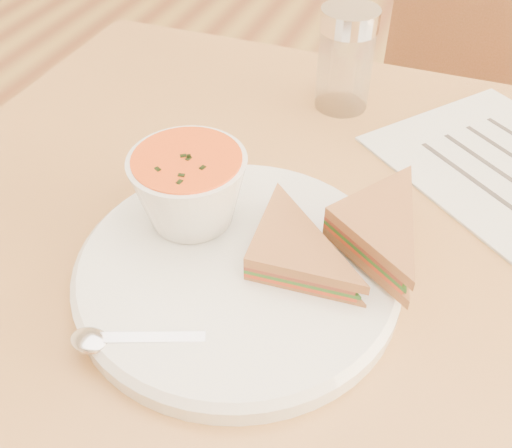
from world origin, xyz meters
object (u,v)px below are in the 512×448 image
at_px(plate, 237,270).
at_px(condiment_shaker, 345,60).
at_px(dining_table, 344,429).
at_px(chair_far, 424,150).
at_px(soup_bowl, 190,192).

xyz_separation_m(plate, condiment_shaker, (0.01, 0.32, 0.05)).
relative_size(dining_table, chair_far, 1.12).
distance_m(dining_table, soup_bowl, 0.46).
height_order(soup_bowl, condiment_shaker, condiment_shaker).
bearing_deg(chair_far, plate, 98.62).
distance_m(chair_far, soup_bowl, 0.78).
relative_size(plate, soup_bowl, 2.71).
bearing_deg(dining_table, plate, -140.18).
xyz_separation_m(soup_bowl, condiment_shaker, (0.07, 0.28, 0.01)).
xyz_separation_m(dining_table, plate, (-0.11, -0.09, 0.38)).
bearing_deg(chair_far, dining_table, 107.73).
distance_m(chair_far, condiment_shaker, 0.54).
relative_size(plate, condiment_shaker, 2.32).
xyz_separation_m(dining_table, condiment_shaker, (-0.10, 0.22, 0.44)).
xyz_separation_m(chair_far, condiment_shaker, (-0.11, -0.39, 0.36)).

